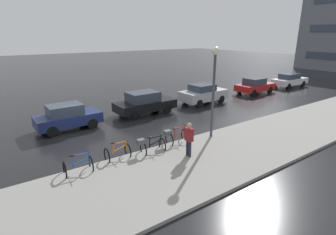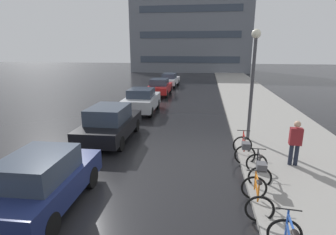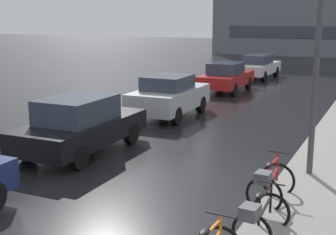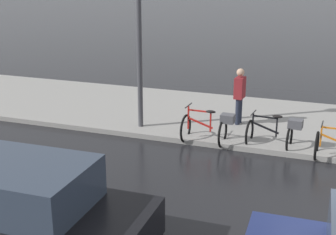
% 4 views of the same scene
% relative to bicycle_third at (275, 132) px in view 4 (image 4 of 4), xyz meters
% --- Properties ---
extents(sidewalk_kerb, '(4.80, 60.00, 0.14)m').
position_rel_bicycle_third_xyz_m(sidewalk_kerb, '(2.00, 8.26, -0.41)').
color(sidewalk_kerb, gray).
rests_on(sidewalk_kerb, ground).
extents(bicycle_third, '(0.79, 1.37, 0.93)m').
position_rel_bicycle_third_xyz_m(bicycle_third, '(0.00, 0.00, 0.00)').
color(bicycle_third, black).
rests_on(bicycle_third, ground).
extents(bicycle_farthest, '(0.79, 1.35, 1.03)m').
position_rel_bicycle_third_xyz_m(bicycle_farthest, '(-0.24, 1.66, 0.01)').
color(bicycle_farthest, black).
rests_on(bicycle_farthest, ground).
extents(car_black, '(1.98, 4.40, 1.61)m').
position_rel_bicycle_third_xyz_m(car_black, '(-6.05, 3.19, 0.32)').
color(car_black, black).
rests_on(car_black, ground).
extents(pedestrian, '(0.42, 0.27, 1.75)m').
position_rel_bicycle_third_xyz_m(pedestrian, '(1.39, 1.22, 0.51)').
color(pedestrian, '#1E2333').
rests_on(pedestrian, ground).
extents(streetlamp, '(0.38, 0.38, 4.90)m').
position_rel_bicycle_third_xyz_m(streetlamp, '(0.21, 3.76, 2.73)').
color(streetlamp, '#424247').
rests_on(streetlamp, ground).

